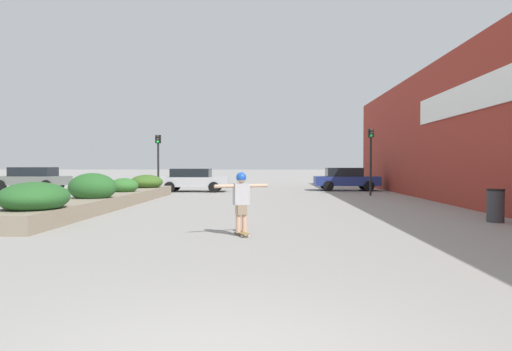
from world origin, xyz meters
TOP-DOWN VIEW (x-y plane):
  - building_wall_right at (8.13, 15.10)m, footprint 0.67×36.55m
  - planter_box at (-5.96, 13.92)m, footprint 1.83×15.01m
  - skateboard at (-0.25, 7.11)m, footprint 0.46×0.76m
  - skateboarder at (-0.25, 7.11)m, footprint 1.24×0.60m
  - trash_bin at (6.94, 9.85)m, footprint 0.50×0.50m
  - car_center_left at (-4.37, 24.34)m, footprint 4.29×1.87m
  - car_center_right at (-15.28, 25.76)m, footprint 4.80×1.95m
  - car_rightmost at (5.22, 25.92)m, footprint 4.07×1.88m
  - traffic_light_left at (-5.79, 21.34)m, footprint 0.28×0.30m
  - traffic_light_right at (5.79, 21.19)m, footprint 0.28×0.30m

SIDE VIEW (x-z plane):
  - skateboard at x=-0.25m, z-range 0.02..0.11m
  - planter_box at x=-5.96m, z-range -0.20..1.17m
  - trash_bin at x=6.94m, z-range 0.00..0.96m
  - car_center_left at x=-4.37m, z-range 0.04..1.46m
  - car_rightmost at x=5.22m, z-range 0.04..1.50m
  - car_center_right at x=-15.28m, z-range 0.05..1.55m
  - skateboarder at x=-0.25m, z-range 0.24..1.64m
  - traffic_light_left at x=-5.79m, z-range 0.61..3.91m
  - traffic_light_right at x=5.79m, z-range 0.64..4.23m
  - building_wall_right at x=8.13m, z-range 0.01..6.36m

